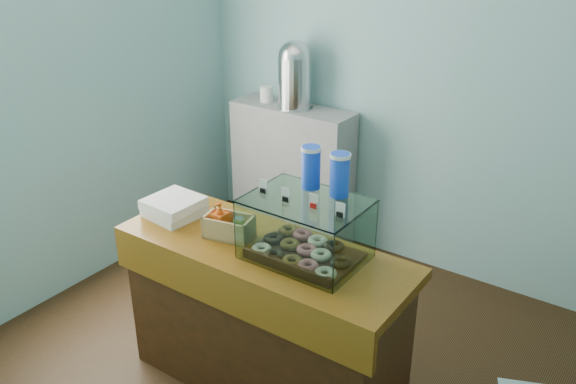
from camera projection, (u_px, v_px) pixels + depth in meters
The scene contains 8 objects.
ground at pixel (291, 358), 3.71m from camera, with size 3.50×3.50×0.00m, color black.
room_shell at pixel (297, 84), 2.98m from camera, with size 3.54×3.04×2.82m.
counter at pixel (264, 317), 3.32m from camera, with size 1.60×0.60×0.90m.
back_shelf at pixel (292, 173), 4.92m from camera, with size 1.00×0.32×1.10m, color gray.
display_case at pixel (309, 224), 3.00m from camera, with size 0.58×0.42×0.53m.
condiment_crate at pixel (227, 225), 3.22m from camera, with size 0.28×0.20×0.19m.
pastry_boxes at pixel (174, 207), 3.44m from camera, with size 0.31×0.31×0.11m.
coffee_urn at pixel (295, 73), 4.56m from camera, with size 0.28×0.28×0.52m.
Camera 1 is at (1.67, -2.42, 2.48)m, focal length 38.00 mm.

